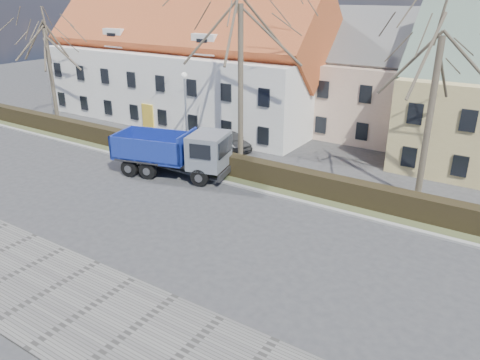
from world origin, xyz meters
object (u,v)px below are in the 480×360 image
Objects in this scene: dump_truck at (168,152)px; cart_frame at (133,161)px; parked_car_a at (231,140)px; streetlight at (186,116)px.

dump_truck reaches higher than cart_frame.
dump_truck is 10.58× the size of cart_frame.
parked_car_a reaches higher than cart_frame.
streetlight is 8.36× the size of cart_frame.
cart_frame is (-2.08, -3.27, -2.73)m from streetlight.
dump_truck is at bearing -159.61° from parked_car_a.
streetlight is 4.74m from cart_frame.
cart_frame is 0.19× the size of parked_car_a.
cart_frame is at bearing 176.50° from parked_car_a.
dump_truck is at bearing -72.23° from streetlight.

